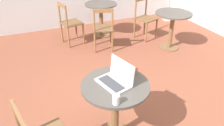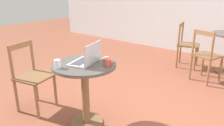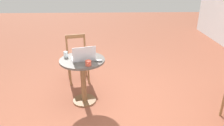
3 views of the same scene
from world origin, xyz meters
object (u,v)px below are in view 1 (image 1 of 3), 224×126
object	(u,v)px
cafe_table_far	(101,12)
drinking_glass	(116,100)
mug	(131,71)
mouse	(113,68)
chair_far_left	(70,24)
cafe_table_near	(115,99)
chair_mid_back	(145,19)
chair_far_front	(103,29)
cafe_table_mid	(172,22)
laptop	(116,79)

from	to	relation	value
cafe_table_far	drinking_glass	size ratio (longest dim) A/B	8.31
mug	drinking_glass	distance (m)	0.50
cafe_table_far	mouse	size ratio (longest dim) A/B	7.37
chair_far_left	cafe_table_near	bearing A→B (deg)	-92.82
chair_mid_back	chair_far_front	distance (m)	1.07
cafe_table_mid	chair_far_front	distance (m)	1.35
chair_far_left	laptop	bearing A→B (deg)	-92.54
cafe_table_mid	mouse	size ratio (longest dim) A/B	7.37
laptop	mouse	distance (m)	0.25
mouse	mug	distance (m)	0.21
cafe_table_near	drinking_glass	distance (m)	0.37
chair_far_front	drinking_glass	bearing A→B (deg)	-107.89
drinking_glass	chair_far_front	bearing A→B (deg)	72.11
chair_far_front	mouse	world-z (taller)	chair_far_front
chair_far_left	mouse	distance (m)	2.40
cafe_table_near	laptop	world-z (taller)	laptop
cafe_table_mid	laptop	size ratio (longest dim) A/B	1.86
mug	mouse	bearing A→B (deg)	134.76
chair_mid_back	drinking_glass	bearing A→B (deg)	-124.96
chair_far_front	chair_far_left	bearing A→B (deg)	135.02
laptop	chair_far_left	bearing A→B (deg)	87.46
chair_mid_back	mug	bearing A→B (deg)	-123.54
chair_far_front	mug	xyz separation A→B (m)	(-0.43, -2.00, 0.33)
cafe_table_far	cafe_table_near	bearing A→B (deg)	-107.28
chair_far_left	mug	size ratio (longest dim) A/B	7.24
cafe_table_far	laptop	world-z (taller)	laptop
chair_far_left	laptop	world-z (taller)	laptop
chair_mid_back	chair_far_front	world-z (taller)	same
mouse	drinking_glass	size ratio (longest dim) A/B	1.13
chair_far_front	mouse	size ratio (longest dim) A/B	8.71
cafe_table_mid	mug	size ratio (longest dim) A/B	6.13
cafe_table_far	drinking_glass	world-z (taller)	drinking_glass
cafe_table_far	laptop	size ratio (longest dim) A/B	1.86
mug	chair_mid_back	bearing A→B (deg)	56.46
chair_mid_back	chair_far_front	bearing A→B (deg)	-168.31
chair_far_front	chair_far_left	size ratio (longest dim) A/B	1.00
cafe_table_far	drinking_glass	distance (m)	3.22
chair_far_front	chair_mid_back	bearing A→B (deg)	11.69
mouse	drinking_glass	world-z (taller)	drinking_glass
chair_far_left	cafe_table_mid	bearing A→B (deg)	-28.42
cafe_table_far	mouse	world-z (taller)	mouse
cafe_table_mid	chair_far_left	xyz separation A→B (m)	(-1.80, 0.97, -0.11)
cafe_table_mid	chair_mid_back	world-z (taller)	chair_mid_back
cafe_table_mid	cafe_table_far	world-z (taller)	same
cafe_table_mid	mouse	distance (m)	2.33
chair_far_front	mug	bearing A→B (deg)	-102.00
chair_far_left	mug	world-z (taller)	chair_far_left
cafe_table_mid	chair_far_left	distance (m)	2.05
chair_far_front	laptop	bearing A→B (deg)	-107.14
cafe_table_near	mug	bearing A→B (deg)	25.39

